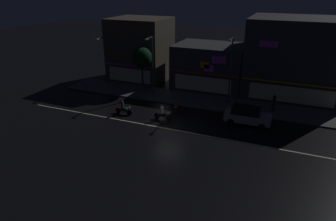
{
  "coord_description": "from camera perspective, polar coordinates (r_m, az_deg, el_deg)",
  "views": [
    {
      "loc": [
        9.81,
        -23.66,
        12.49
      ],
      "look_at": [
        -1.01,
        2.21,
        0.84
      ],
      "focal_mm": 32.85,
      "sensor_mm": 36.0,
      "label": 1
    }
  ],
  "objects": [
    {
      "name": "storefront_left_block",
      "position": [
        39.85,
        7.84,
        8.17
      ],
      "size": [
        8.68,
        6.73,
        5.46
      ],
      "color": "#383A3F",
      "rests_on": "ground"
    },
    {
      "name": "storefront_center_block",
      "position": [
        43.15,
        -5.12,
        11.29
      ],
      "size": [
        7.54,
        6.84,
        8.26
      ],
      "color": "#4C443A",
      "rests_on": "ground"
    },
    {
      "name": "sidewalk_far",
      "position": [
        35.51,
        5.21,
        1.99
      ],
      "size": [
        33.17,
        4.61,
        0.14
      ],
      "primitive_type": "cube",
      "color": "#4C4C4F",
      "rests_on": "ground"
    },
    {
      "name": "motorcycle_following",
      "position": [
        30.21,
        -1.02,
        -0.55
      ],
      "size": [
        1.9,
        0.6,
        1.52
      ],
      "rotation": [
        0.0,
        0.0,
        -0.11
      ],
      "color": "black",
      "rests_on": "ground"
    },
    {
      "name": "streetlamp_east",
      "position": [
        33.35,
        11.51,
        8.12
      ],
      "size": [
        0.44,
        1.64,
        7.3
      ],
      "color": "#47494C",
      "rests_on": "sidewalk_far"
    },
    {
      "name": "street_tree",
      "position": [
        37.71,
        -4.88,
        9.74
      ],
      "size": [
        2.48,
        2.48,
        5.3
      ],
      "color": "#473323",
      "rests_on": "sidewalk_far"
    },
    {
      "name": "pedestrian_on_sidewalk",
      "position": [
        33.68,
        19.07,
        1.36
      ],
      "size": [
        0.32,
        0.32,
        1.87
      ],
      "rotation": [
        0.0,
        0.0,
        4.79
      ],
      "color": "#232328",
      "rests_on": "sidewalk_far"
    },
    {
      "name": "motorcycle_lead",
      "position": [
        31.82,
        -8.3,
        0.43
      ],
      "size": [
        1.9,
        0.6,
        1.52
      ],
      "rotation": [
        0.0,
        0.0,
        -0.15
      ],
      "color": "black",
      "rests_on": "ground"
    },
    {
      "name": "streetlamp_west",
      "position": [
        40.29,
        -11.77,
        9.76
      ],
      "size": [
        0.44,
        1.64,
        6.25
      ],
      "color": "#47494C",
      "rests_on": "sidewalk_far"
    },
    {
      "name": "storefront_right_block",
      "position": [
        39.16,
        22.71,
        9.05
      ],
      "size": [
        10.98,
        8.64,
        8.99
      ],
      "color": "#383A3F",
      "rests_on": "ground"
    },
    {
      "name": "streetlamp_mid",
      "position": [
        35.97,
        -3.08,
        9.19
      ],
      "size": [
        0.44,
        1.64,
        6.84
      ],
      "color": "#47494C",
      "rests_on": "sidewalk_far"
    },
    {
      "name": "parked_car_near_kerb",
      "position": [
        30.13,
        14.52,
        -0.89
      ],
      "size": [
        4.3,
        1.98,
        1.67
      ],
      "rotation": [
        0.0,
        0.0,
        3.14
      ],
      "color": "#9EA0A5",
      "rests_on": "ground"
    },
    {
      "name": "lane_divider_stripe",
      "position": [
        28.49,
        0.17,
        -3.43
      ],
      "size": [
        31.51,
        0.16,
        0.01
      ],
      "primitive_type": "cube",
      "color": "beige",
      "rests_on": "ground"
    },
    {
      "name": "ground_plane",
      "position": [
        28.5,
        0.17,
        -3.44
      ],
      "size": [
        140.0,
        140.0,
        0.0
      ],
      "primitive_type": "plane",
      "color": "black"
    },
    {
      "name": "traffic_cone",
      "position": [
        33.27,
        1.48,
        1.01
      ],
      "size": [
        0.36,
        0.36,
        0.55
      ],
      "primitive_type": "cone",
      "color": "orange",
      "rests_on": "ground"
    }
  ]
}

